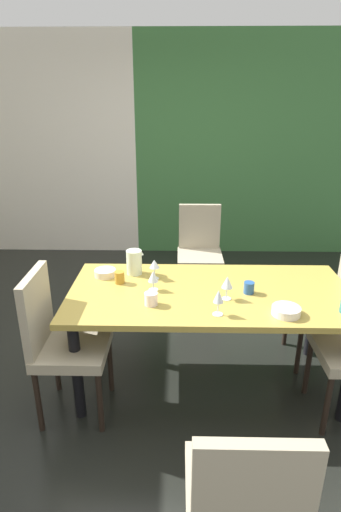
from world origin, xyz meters
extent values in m
cube|color=black|center=(0.00, 0.00, -0.01)|extent=(5.61, 5.44, 0.02)
cube|color=silver|center=(-1.56, 2.67, 1.36)|extent=(2.50, 0.10, 2.71)
cube|color=#3C713B|center=(1.25, 2.67, 1.36)|extent=(3.11, 0.10, 2.71)
cube|color=#AE943F|center=(0.46, -0.10, 0.72)|extent=(1.90, 0.92, 0.04)
cylinder|color=black|center=(-0.39, 0.26, 0.35)|extent=(0.07, 0.07, 0.70)
cylinder|color=black|center=(1.31, 0.26, 0.35)|extent=(0.07, 0.07, 0.70)
cylinder|color=black|center=(-0.39, -0.46, 0.35)|extent=(0.07, 0.07, 0.70)
cylinder|color=black|center=(1.15, -0.59, 0.22)|extent=(0.04, 0.04, 0.44)
cylinder|color=black|center=(1.15, -0.21, 0.22)|extent=(0.04, 0.04, 0.44)
cube|color=tan|center=(-0.42, -0.40, 0.47)|extent=(0.44, 0.44, 0.07)
cube|color=tan|center=(-0.62, -0.40, 0.73)|extent=(0.05, 0.42, 0.52)
cylinder|color=black|center=(-0.23, -0.21, 0.22)|extent=(0.04, 0.04, 0.44)
cylinder|color=black|center=(-0.23, -0.59, 0.22)|extent=(0.04, 0.04, 0.44)
cylinder|color=black|center=(-0.61, -0.21, 0.22)|extent=(0.04, 0.04, 0.44)
cylinder|color=black|center=(-0.61, -0.59, 0.22)|extent=(0.04, 0.04, 0.44)
cube|color=tan|center=(1.34, 0.20, 0.47)|extent=(0.44, 0.44, 0.07)
cylinder|color=black|center=(1.15, 0.01, 0.22)|extent=(0.04, 0.04, 0.44)
cylinder|color=black|center=(1.15, 0.39, 0.22)|extent=(0.04, 0.04, 0.44)
cylinder|color=black|center=(1.53, 0.39, 0.22)|extent=(0.04, 0.04, 0.44)
cube|color=tan|center=(0.50, -1.37, 0.47)|extent=(0.44, 0.44, 0.07)
cube|color=tan|center=(0.50, -1.57, 0.71)|extent=(0.42, 0.05, 0.47)
cylinder|color=black|center=(0.31, -1.18, 0.22)|extent=(0.04, 0.04, 0.44)
cylinder|color=black|center=(0.69, -1.18, 0.22)|extent=(0.04, 0.04, 0.44)
cube|color=tan|center=(0.45, 1.17, 0.47)|extent=(0.44, 0.44, 0.07)
cube|color=tan|center=(0.45, 1.37, 0.72)|extent=(0.42, 0.05, 0.49)
cylinder|color=black|center=(0.64, 0.98, 0.22)|extent=(0.04, 0.04, 0.44)
cylinder|color=black|center=(0.26, 0.98, 0.22)|extent=(0.04, 0.04, 0.44)
cylinder|color=black|center=(0.64, 1.36, 0.22)|extent=(0.04, 0.04, 0.44)
cylinder|color=black|center=(0.26, 1.36, 0.22)|extent=(0.04, 0.04, 0.44)
cylinder|color=silver|center=(0.48, -0.42, 0.74)|extent=(0.06, 0.06, 0.00)
cylinder|color=silver|center=(0.48, -0.42, 0.79)|extent=(0.01, 0.01, 0.08)
cone|color=silver|center=(0.48, -0.42, 0.87)|extent=(0.06, 0.06, 0.08)
cylinder|color=silver|center=(0.07, 0.08, 0.74)|extent=(0.06, 0.06, 0.00)
cylinder|color=silver|center=(0.07, 0.08, 0.79)|extent=(0.01, 0.01, 0.08)
cone|color=silver|center=(0.07, 0.08, 0.86)|extent=(0.07, 0.07, 0.06)
cylinder|color=silver|center=(0.55, -0.22, 0.74)|extent=(0.06, 0.06, 0.00)
cylinder|color=silver|center=(0.55, -0.22, 0.79)|extent=(0.01, 0.01, 0.08)
cone|color=silver|center=(0.55, -0.22, 0.86)|extent=(0.07, 0.07, 0.08)
cylinder|color=silver|center=(0.08, -0.10, 0.74)|extent=(0.07, 0.07, 0.00)
cylinder|color=silver|center=(0.08, -0.10, 0.78)|extent=(0.01, 0.01, 0.06)
cone|color=silver|center=(0.08, -0.10, 0.85)|extent=(0.07, 0.07, 0.08)
cylinder|color=beige|center=(-0.29, 0.13, 0.77)|extent=(0.15, 0.15, 0.05)
cylinder|color=white|center=(0.89, -0.41, 0.77)|extent=(0.17, 0.17, 0.05)
cylinder|color=#26508C|center=(0.71, -0.13, 0.78)|extent=(0.07, 0.07, 0.08)
cylinder|color=#B98227|center=(-0.17, 0.01, 0.79)|extent=(0.07, 0.07, 0.09)
cylinder|color=white|center=(0.07, -0.31, 0.78)|extent=(0.08, 0.08, 0.08)
cylinder|color=silver|center=(-0.08, 0.17, 0.83)|extent=(0.11, 0.11, 0.18)
cone|color=silver|center=(-0.03, 0.17, 0.91)|extent=(0.04, 0.04, 0.03)
camera|label=1|loc=(0.24, -2.52, 1.94)|focal=28.00mm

